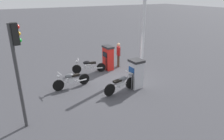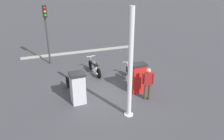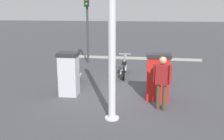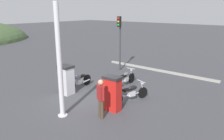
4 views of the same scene
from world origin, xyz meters
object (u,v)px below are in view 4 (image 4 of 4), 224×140
object	(u,v)px
motorcycle_near_pump	(131,93)
motorcycle_far_pump	(79,81)
fuel_pump_near	(112,93)
attendant_person	(101,96)
fuel_pump_far	(66,80)
motorcycle_extra	(125,78)
canopy_support_pole	(60,64)
roadside_traffic_light	(120,34)

from	to	relation	value
motorcycle_near_pump	motorcycle_far_pump	world-z (taller)	motorcycle_far_pump
fuel_pump_near	attendant_person	world-z (taller)	attendant_person
fuel_pump_far	motorcycle_near_pump	distance (m)	3.45
fuel_pump_near	motorcycle_extra	size ratio (longest dim) A/B	0.76
fuel_pump_far	attendant_person	xyz separation A→B (m)	(-0.84, -3.18, 0.16)
motorcycle_near_pump	canopy_support_pole	xyz separation A→B (m)	(-3.09, 1.33, 1.79)
motorcycle_extra	attendant_person	xyz separation A→B (m)	(-3.83, -1.56, 0.50)
motorcycle_near_pump	motorcycle_far_pump	distance (m)	3.27
motorcycle_extra	canopy_support_pole	xyz separation A→B (m)	(-4.73, -0.20, 1.79)
attendant_person	roadside_traffic_light	distance (m)	7.65
fuel_pump_far	motorcycle_far_pump	bearing A→B (deg)	5.46
roadside_traffic_light	canopy_support_pole	bearing A→B (deg)	-160.34
fuel_pump_near	canopy_support_pole	xyz separation A→B (m)	(-1.74, 1.26, 1.43)
fuel_pump_far	roadside_traffic_light	xyz separation A→B (m)	(5.49, 0.76, 1.84)
motorcycle_near_pump	roadside_traffic_light	distance (m)	6.11
motorcycle_far_pump	fuel_pump_near	bearing A→B (deg)	-106.75
motorcycle_far_pump	roadside_traffic_light	xyz separation A→B (m)	(4.54, 0.67, 2.16)
motorcycle_extra	motorcycle_near_pump	bearing A→B (deg)	-136.80
motorcycle_near_pump	motorcycle_far_pump	bearing A→B (deg)	96.92
fuel_pump_near	canopy_support_pole	size ratio (longest dim) A/B	0.34
motorcycle_near_pump	canopy_support_pole	world-z (taller)	canopy_support_pole
attendant_person	motorcycle_near_pump	bearing A→B (deg)	0.70
fuel_pump_near	motorcycle_extra	world-z (taller)	fuel_pump_near
motorcycle_near_pump	roadside_traffic_light	world-z (taller)	roadside_traffic_light
fuel_pump_near	fuel_pump_far	distance (m)	3.08
motorcycle_near_pump	roadside_traffic_light	size ratio (longest dim) A/B	0.52
motorcycle_near_pump	roadside_traffic_light	bearing A→B (deg)	43.39
canopy_support_pole	fuel_pump_near	bearing A→B (deg)	-35.79
fuel_pump_near	fuel_pump_far	bearing A→B (deg)	90.00
motorcycle_far_pump	motorcycle_near_pump	bearing A→B (deg)	-83.08
fuel_pump_near	motorcycle_far_pump	distance (m)	3.33
motorcycle_near_pump	roadside_traffic_light	xyz separation A→B (m)	(4.14, 3.92, 2.18)
motorcycle_near_pump	attendant_person	xyz separation A→B (m)	(-2.19, -0.03, 0.50)
motorcycle_extra	attendant_person	world-z (taller)	attendant_person
fuel_pump_near	motorcycle_far_pump	xyz separation A→B (m)	(0.96, 3.17, -0.34)
motorcycle_far_pump	canopy_support_pole	world-z (taller)	canopy_support_pole
motorcycle_far_pump	attendant_person	bearing A→B (deg)	-118.79
motorcycle_far_pump	roadside_traffic_light	distance (m)	5.07
fuel_pump_near	motorcycle_near_pump	world-z (taller)	fuel_pump_near
fuel_pump_far	canopy_support_pole	size ratio (longest dim) A/B	0.33
roadside_traffic_light	canopy_support_pole	size ratio (longest dim) A/B	0.83
motorcycle_extra	attendant_person	size ratio (longest dim) A/B	1.25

